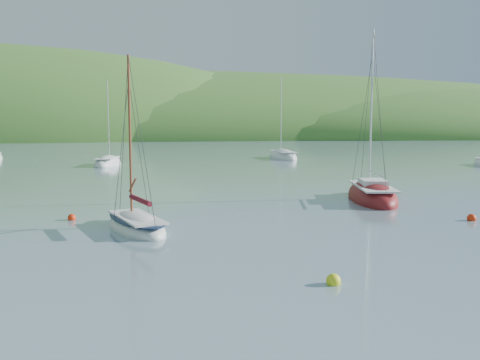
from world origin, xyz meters
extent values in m
plane|color=slate|center=(0.00, 0.00, 0.00)|extent=(700.00, 700.00, 0.00)
ellipsoid|color=#2B6526|center=(0.00, 170.00, 0.00)|extent=(440.00, 110.00, 44.00)
ellipsoid|color=#2B6526|center=(90.00, 160.00, 0.00)|extent=(240.00, 100.00, 34.00)
ellipsoid|color=white|center=(-5.45, 7.78, 0.10)|extent=(3.94, 6.26, 1.44)
cube|color=silver|center=(-5.42, 7.67, 0.62)|extent=(3.00, 4.86, 0.10)
cylinder|color=brown|center=(-5.68, 8.45, 4.50)|extent=(0.12, 0.12, 7.84)
ellipsoid|color=#0C1A36|center=(-5.45, 7.78, 0.52)|extent=(3.88, 6.19, 0.25)
cylinder|color=maroon|center=(-5.23, 7.12, 1.53)|extent=(1.14, 2.75, 0.24)
ellipsoid|color=maroon|center=(9.74, 14.90, 0.16)|extent=(4.45, 8.66, 2.28)
cube|color=silver|center=(9.71, 14.73, 0.96)|extent=(3.38, 6.74, 0.10)
cylinder|color=silver|center=(9.94, 15.87, 6.08)|extent=(0.12, 0.12, 10.33)
cube|color=silver|center=(9.71, 14.73, 1.20)|extent=(1.99, 2.58, 0.42)
cylinder|color=silver|center=(9.54, 13.93, 1.87)|extent=(0.89, 3.90, 0.09)
ellipsoid|color=white|center=(-9.70, 46.38, 0.15)|extent=(3.71, 7.91, 2.08)
cube|color=silver|center=(-9.72, 46.23, 0.88)|extent=(2.80, 6.15, 0.10)
cylinder|color=silver|center=(-9.57, 47.29, 5.40)|extent=(0.12, 0.12, 9.13)
ellipsoid|color=white|center=(13.46, 53.81, 0.17)|extent=(3.39, 8.77, 2.35)
cube|color=silver|center=(13.46, 53.64, 0.99)|extent=(2.54, 6.84, 0.10)
cylinder|color=silver|center=(13.41, 54.85, 6.15)|extent=(0.12, 0.12, 10.39)
sphere|color=yellow|center=(1.04, -2.19, 0.12)|extent=(0.48, 0.48, 0.48)
sphere|color=red|center=(12.01, 7.21, 0.12)|extent=(0.48, 0.48, 0.48)
sphere|color=red|center=(-8.91, 10.88, 0.12)|extent=(0.43, 0.43, 0.43)
camera|label=1|loc=(-4.72, -18.23, 5.27)|focal=40.00mm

